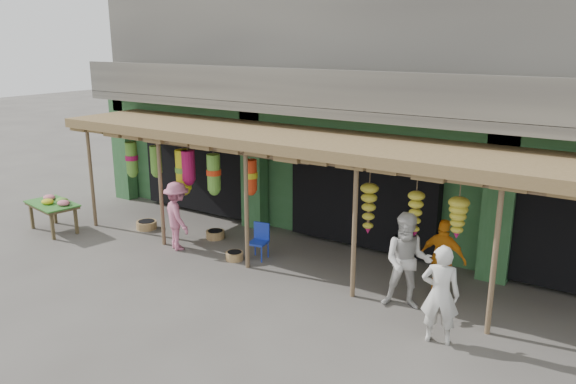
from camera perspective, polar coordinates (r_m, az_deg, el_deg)
The scene contains 12 objects.
ground at distance 11.48m, azimuth 2.52°, elevation -8.94°, with size 80.00×80.00×0.00m, color #514C47.
building at distance 14.91m, azimuth 12.57°, elevation 9.81°, with size 16.40×6.80×7.00m.
awning at distance 11.44m, azimuth 4.10°, elevation 4.54°, with size 14.00×2.70×2.79m.
flower_table at distance 15.23m, azimuth -22.75°, elevation -1.18°, with size 1.57×1.08×0.87m.
blue_chair at distance 12.44m, azimuth -2.90°, elevation -4.77°, with size 0.43×0.44×0.79m.
basket_left at distance 13.84m, azimuth -7.39°, elevation -4.30°, with size 0.45×0.45×0.19m, color brown.
basket_mid at distance 14.83m, azimuth -14.18°, elevation -3.27°, with size 0.52×0.52×0.20m, color #9A7645.
basket_right at distance 12.49m, azimuth -5.45°, elevation -6.48°, with size 0.39×0.39×0.18m, color #A18A4B.
person_front at distance 9.29m, azimuth 15.20°, elevation -10.02°, with size 0.60×0.40×1.65m, color silver.
person_right at distance 10.26m, azimuth 12.04°, elevation -6.90°, with size 0.87×0.68×1.78m, color beige.
person_vendor at distance 10.93m, azimuth 15.46°, elevation -6.50°, with size 0.89×0.37×1.51m, color orange.
person_shopper at distance 13.07m, azimuth -11.18°, elevation -2.40°, with size 1.03×0.59×1.59m, color #C26784.
Camera 1 is at (5.38, -8.97, 4.73)m, focal length 35.00 mm.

